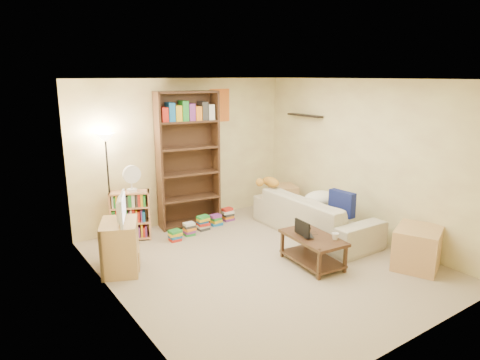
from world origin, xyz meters
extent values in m
plane|color=tan|center=(0.00, 0.00, 0.00)|extent=(4.50, 4.50, 0.00)
cube|color=#FFF9AB|center=(0.00, 2.25, 1.25)|extent=(4.00, 0.04, 2.50)
cube|color=#FFF9AB|center=(0.00, -2.25, 1.25)|extent=(4.00, 0.04, 2.50)
cube|color=#FFF9AB|center=(-2.00, 0.00, 1.25)|extent=(0.04, 4.50, 2.50)
cube|color=#FFF9AB|center=(2.00, 0.00, 1.25)|extent=(0.04, 4.50, 2.50)
cube|color=white|center=(0.00, 0.00, 2.50)|extent=(4.00, 4.50, 0.04)
cube|color=red|center=(0.72, 2.24, 2.02)|extent=(0.40, 0.02, 0.58)
cube|color=black|center=(1.92, 1.30, 1.85)|extent=(0.12, 0.80, 0.03)
imported|color=beige|center=(1.39, 0.42, 0.33)|extent=(2.27, 0.96, 0.65)
cube|color=navy|center=(1.49, -0.06, 0.62)|extent=(0.16, 0.44, 0.39)
ellipsoid|color=white|center=(1.55, 0.48, 0.56)|extent=(0.60, 0.43, 0.26)
ellipsoid|color=orange|center=(1.16, 1.29, 0.74)|extent=(0.41, 0.19, 0.17)
sphere|color=orange|center=(0.92, 1.29, 0.76)|extent=(0.14, 0.14, 0.14)
cube|color=#442F1A|center=(0.54, -0.42, 0.39)|extent=(0.60, 0.98, 0.04)
cube|color=#442F1A|center=(0.54, -0.42, 0.08)|extent=(0.57, 0.93, 0.03)
cube|color=#442F1A|center=(0.28, -0.81, 0.21)|extent=(0.04, 0.04, 0.41)
cube|color=#442F1A|center=(0.72, -0.85, 0.21)|extent=(0.04, 0.04, 0.41)
cube|color=#442F1A|center=(0.36, 0.01, 0.21)|extent=(0.04, 0.04, 0.41)
cube|color=#442F1A|center=(0.80, -0.04, 0.21)|extent=(0.04, 0.04, 0.41)
imported|color=black|center=(0.53, -0.37, 0.43)|extent=(0.53, 0.51, 0.03)
cube|color=white|center=(0.39, -0.36, 0.54)|extent=(0.04, 0.31, 0.21)
imported|color=white|center=(0.69, -0.68, 0.46)|extent=(0.18, 0.18, 0.09)
cube|color=black|center=(0.67, -0.12, 0.42)|extent=(0.08, 0.17, 0.02)
cube|color=tan|center=(-1.70, 0.89, 0.34)|extent=(0.67, 0.77, 0.69)
imported|color=black|center=(-1.70, 0.89, 0.87)|extent=(0.69, 0.54, 0.36)
cube|color=#492D1C|center=(-0.09, 1.96, 1.15)|extent=(1.07, 0.49, 2.30)
cube|color=tan|center=(-1.18, 1.90, 0.39)|extent=(0.66, 0.46, 0.79)
cylinder|color=white|center=(-1.13, 1.88, 0.81)|extent=(0.16, 0.16, 0.04)
cylinder|color=white|center=(-1.13, 1.88, 0.91)|extent=(0.02, 0.02, 0.16)
cylinder|color=white|center=(-1.13, 1.85, 1.07)|extent=(0.28, 0.06, 0.28)
cylinder|color=black|center=(-1.43, 2.05, 0.01)|extent=(0.25, 0.25, 0.03)
cylinder|color=black|center=(-1.43, 2.05, 0.80)|extent=(0.03, 0.03, 1.60)
cone|color=#FBEDC4|center=(-1.43, 2.05, 1.64)|extent=(0.29, 0.29, 0.13)
cube|color=tan|center=(1.67, 1.55, 0.27)|extent=(0.62, 0.62, 0.54)
cube|color=#D9B46A|center=(1.65, -1.29, 0.28)|extent=(0.83, 0.77, 0.55)
cube|color=red|center=(-0.64, 1.44, 0.09)|extent=(0.20, 0.16, 0.17)
cube|color=#1966B2|center=(-0.34, 1.53, 0.11)|extent=(0.20, 0.16, 0.21)
cube|color=gold|center=(-0.03, 1.61, 0.12)|extent=(0.20, 0.16, 0.25)
cube|color=#268C33|center=(0.27, 1.69, 0.10)|extent=(0.20, 0.16, 0.19)
cube|color=#7F338C|center=(0.58, 1.78, 0.12)|extent=(0.20, 0.16, 0.23)
camera|label=1|loc=(-3.39, -4.36, 2.55)|focal=32.00mm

